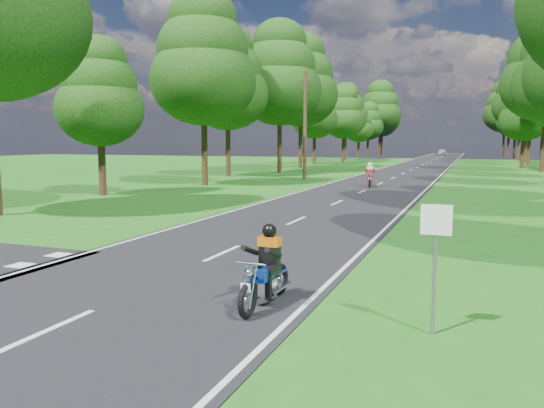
% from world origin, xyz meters
% --- Properties ---
extents(ground, '(160.00, 160.00, 0.00)m').
position_xyz_m(ground, '(0.00, 0.00, 0.00)').
color(ground, '#1C5A14').
rests_on(ground, ground).
extents(main_road, '(7.00, 140.00, 0.02)m').
position_xyz_m(main_road, '(0.00, 50.00, 0.01)').
color(main_road, black).
rests_on(main_road, ground).
extents(road_markings, '(7.40, 140.00, 0.01)m').
position_xyz_m(road_markings, '(-0.14, 48.13, 0.02)').
color(road_markings, silver).
rests_on(road_markings, main_road).
extents(treeline, '(40.00, 115.35, 14.78)m').
position_xyz_m(treeline, '(1.43, 60.06, 8.25)').
color(treeline, black).
rests_on(treeline, ground).
extents(telegraph_pole, '(1.20, 0.26, 8.00)m').
position_xyz_m(telegraph_pole, '(-6.00, 28.00, 4.07)').
color(telegraph_pole, '#382616').
rests_on(telegraph_pole, ground).
extents(road_sign, '(0.45, 0.07, 2.00)m').
position_xyz_m(road_sign, '(5.50, -2.01, 1.34)').
color(road_sign, slate).
rests_on(road_sign, ground).
extents(rider_near_blue, '(0.63, 1.74, 1.44)m').
position_xyz_m(rider_near_blue, '(2.65, -1.66, 0.74)').
color(rider_near_blue, navy).
rests_on(rider_near_blue, main_road).
extents(rider_far_red, '(0.92, 1.92, 1.54)m').
position_xyz_m(rider_far_red, '(-0.19, 23.20, 0.79)').
color(rider_far_red, '#AC250D').
rests_on(rider_far_red, main_road).
extents(distant_car, '(1.62, 3.92, 1.33)m').
position_xyz_m(distant_car, '(-0.43, 101.34, 0.69)').
color(distant_car, '#AEB1B5').
rests_on(distant_car, main_road).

